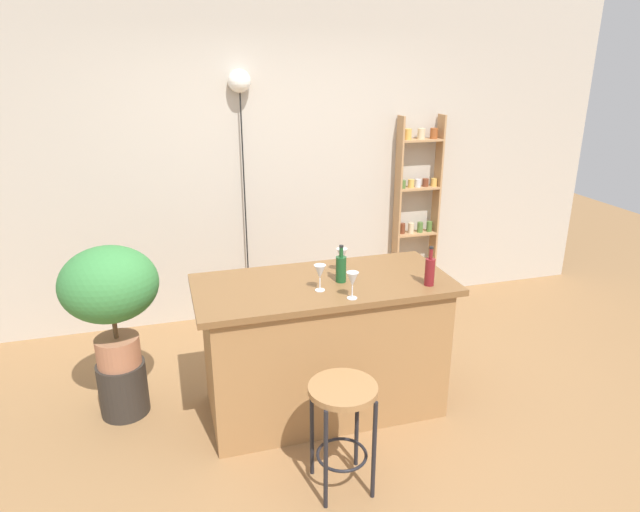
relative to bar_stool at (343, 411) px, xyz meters
The scene contains 13 objects.
ground 0.67m from the bar_stool, 75.39° to the left, with size 12.00×12.00×0.00m, color olive.
back_wall 2.57m from the bar_stool, 87.23° to the left, with size 6.40×0.10×2.80m, color #BCB2A3.
kitchen_counter 0.75m from the bar_stool, 81.16° to the left, with size 1.63×0.75×0.92m.
bar_stool is the anchor object (origin of this frame).
spice_shelf 2.73m from the bar_stool, 56.69° to the left, with size 0.42×0.14×1.76m.
plant_stool 1.61m from the bar_stool, 138.17° to the left, with size 0.31×0.31×0.37m, color #2D2823.
potted_plant 1.63m from the bar_stool, 138.17° to the left, with size 0.60×0.54×0.80m.
bottle_sauce_amber 0.92m from the bar_stool, 72.82° to the left, with size 0.07×0.07×0.24m.
bottle_vinegar 1.04m from the bar_stool, 35.05° to the left, with size 0.06×0.06×0.25m.
wine_glass_left 1.06m from the bar_stool, 72.28° to the left, with size 0.07×0.07×0.16m.
wine_glass_center 0.74m from the bar_stool, 65.78° to the left, with size 0.07×0.07×0.16m.
wine_glass_right 0.83m from the bar_stool, 84.88° to the left, with size 0.07×0.07×0.16m.
pendant_globe_light 2.76m from the bar_stool, 93.21° to the left, with size 0.19×0.19×2.16m.
Camera 1 is at (-0.93, -2.81, 2.26)m, focal length 31.34 mm.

